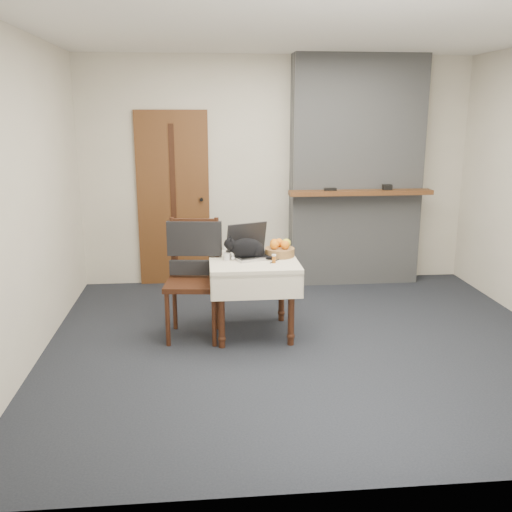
{
  "coord_description": "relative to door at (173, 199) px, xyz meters",
  "views": [
    {
      "loc": [
        -0.88,
        -4.6,
        1.98
      ],
      "look_at": [
        -0.41,
        0.24,
        0.74
      ],
      "focal_mm": 40.0,
      "sensor_mm": 36.0,
      "label": 1
    }
  ],
  "objects": [
    {
      "name": "door",
      "position": [
        0.0,
        0.0,
        0.0
      ],
      "size": [
        0.82,
        0.1,
        2.0
      ],
      "color": "brown",
      "rests_on": "ground"
    },
    {
      "name": "laptop",
      "position": [
        0.76,
        -1.55,
        -0.23
      ],
      "size": [
        0.49,
        0.46,
        0.29
      ],
      "rotation": [
        0.0,
        0.0,
        0.38
      ],
      "color": "#B7B7BC",
      "rests_on": "side_table"
    },
    {
      "name": "pill_bottle",
      "position": [
        0.94,
        -1.82,
        -0.26
      ],
      "size": [
        0.04,
        0.04,
        0.08
      ],
      "color": "#A05313",
      "rests_on": "side_table"
    },
    {
      "name": "chimney",
      "position": [
        2.1,
        -0.13,
        0.3
      ],
      "size": [
        1.62,
        0.48,
        2.6
      ],
      "color": "gray",
      "rests_on": "ground"
    },
    {
      "name": "cream_jar",
      "position": [
        0.53,
        -1.68,
        -0.27
      ],
      "size": [
        0.06,
        0.06,
        0.06
      ],
      "primitive_type": "cylinder",
      "color": "silver",
      "rests_on": "side_table"
    },
    {
      "name": "ground",
      "position": [
        1.2,
        -1.97,
        -1.0
      ],
      "size": [
        4.5,
        4.5,
        0.0
      ],
      "primitive_type": "plane",
      "color": "black",
      "rests_on": "ground"
    },
    {
      "name": "side_table",
      "position": [
        0.77,
        -1.68,
        -0.41
      ],
      "size": [
        0.78,
        0.78,
        0.7
      ],
      "color": "#371A0F",
      "rests_on": "ground"
    },
    {
      "name": "room_shell",
      "position": [
        1.2,
        -1.51,
        0.76
      ],
      "size": [
        4.52,
        4.01,
        2.61
      ],
      "color": "beige",
      "rests_on": "ground"
    },
    {
      "name": "desk_clutter",
      "position": [
        0.98,
        -1.69,
        -0.3
      ],
      "size": [
        0.13,
        0.1,
        0.01
      ],
      "primitive_type": "cube",
      "rotation": [
        0.0,
        0.0,
        0.65
      ],
      "color": "black",
      "rests_on": "side_table"
    },
    {
      "name": "cat",
      "position": [
        0.72,
        -1.65,
        -0.21
      ],
      "size": [
        0.44,
        0.19,
        0.21
      ],
      "rotation": [
        0.0,
        0.0,
        0.05
      ],
      "color": "black",
      "rests_on": "side_table"
    },
    {
      "name": "fruit_basket",
      "position": [
        1.02,
        -1.58,
        -0.24
      ],
      "size": [
        0.27,
        0.27,
        0.15
      ],
      "color": "olive",
      "rests_on": "side_table"
    },
    {
      "name": "chair",
      "position": [
        0.24,
        -1.62,
        -0.32
      ],
      "size": [
        0.53,
        0.52,
        1.06
      ],
      "rotation": [
        0.0,
        0.0,
        -0.11
      ],
      "color": "#371A0F",
      "rests_on": "ground"
    }
  ]
}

